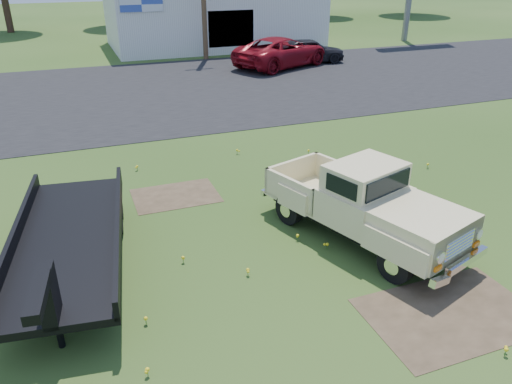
% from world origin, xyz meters
% --- Properties ---
extents(ground, '(140.00, 140.00, 0.00)m').
position_xyz_m(ground, '(0.00, 0.00, 0.00)').
color(ground, '#274416').
rests_on(ground, ground).
extents(asphalt_lot, '(90.00, 14.00, 0.02)m').
position_xyz_m(asphalt_lot, '(0.00, 15.00, 0.00)').
color(asphalt_lot, black).
rests_on(asphalt_lot, ground).
extents(dirt_patch_a, '(3.00, 2.00, 0.01)m').
position_xyz_m(dirt_patch_a, '(1.50, -3.00, 0.00)').
color(dirt_patch_a, '#433623').
rests_on(dirt_patch_a, ground).
extents(dirt_patch_b, '(2.20, 1.60, 0.01)m').
position_xyz_m(dirt_patch_b, '(-2.00, 3.50, 0.00)').
color(dirt_patch_b, '#433623').
rests_on(dirt_patch_b, ground).
extents(commercial_building, '(14.20, 8.20, 4.15)m').
position_xyz_m(commercial_building, '(6.00, 26.99, 2.10)').
color(commercial_building, white).
rests_on(commercial_building, ground).
extents(vintage_pickup_truck, '(3.38, 5.29, 1.79)m').
position_xyz_m(vintage_pickup_truck, '(1.39, -0.11, 0.90)').
color(vintage_pickup_truck, beige).
rests_on(vintage_pickup_truck, ground).
extents(flatbed_trailer, '(2.76, 6.22, 1.64)m').
position_xyz_m(flatbed_trailer, '(-4.67, 0.85, 0.82)').
color(flatbed_trailer, black).
rests_on(flatbed_trailer, ground).
extents(red_pickup, '(6.53, 4.93, 1.65)m').
position_xyz_m(red_pickup, '(7.42, 18.19, 0.82)').
color(red_pickup, maroon).
rests_on(red_pickup, ground).
extents(dark_sedan, '(4.31, 2.13, 1.41)m').
position_xyz_m(dark_sedan, '(9.38, 18.69, 0.71)').
color(dark_sedan, black).
rests_on(dark_sedan, ground).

